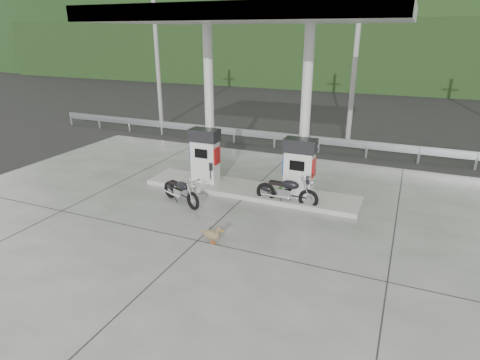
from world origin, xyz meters
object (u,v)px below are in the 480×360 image
at_px(motorcycle_left, 287,191).
at_px(motorcycle_right, 181,191).
at_px(gas_pump_right, 299,168).
at_px(duck, 212,235).
at_px(gas_pump_left, 205,156).

xyz_separation_m(motorcycle_left, motorcycle_right, (-2.97, -1.15, -0.04)).
bearing_deg(gas_pump_right, duck, -109.62).
bearing_deg(gas_pump_right, motorcycle_right, -152.70).
height_order(gas_pump_right, motorcycle_right, gas_pump_right).
relative_size(gas_pump_left, motorcycle_left, 0.99).
bearing_deg(duck, gas_pump_right, 77.81).
bearing_deg(duck, gas_pump_left, 127.20).
height_order(gas_pump_left, motorcycle_right, gas_pump_left).
distance_m(gas_pump_left, motorcycle_left, 3.09).
bearing_deg(motorcycle_right, duck, -18.91).
xyz_separation_m(gas_pump_left, motorcycle_right, (0.02, -1.64, -0.66)).
bearing_deg(gas_pump_right, gas_pump_left, 180.00).
xyz_separation_m(motorcycle_left, duck, (-1.01, -2.96, -0.23)).
height_order(motorcycle_left, duck, motorcycle_left).
xyz_separation_m(gas_pump_left, duck, (1.97, -3.45, -0.84)).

